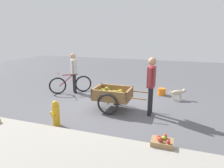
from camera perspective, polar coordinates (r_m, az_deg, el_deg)
ground_plane at (r=6.57m, az=-0.11°, el=-5.99°), size 24.00×24.00×0.00m
curb_strip at (r=3.88m, az=-17.77°, el=-21.45°), size 12.00×2.40×0.12m
fruit_cart at (r=6.04m, az=0.19°, el=-3.45°), size 1.66×0.95×0.70m
vendor_person at (r=5.63m, az=11.29°, el=0.88°), size 0.22×0.59×1.66m
bicycle at (r=7.94m, az=-11.86°, el=-0.06°), size 1.36×1.04×0.85m
cyclist_person at (r=7.83m, az=-10.97°, el=4.13°), size 0.36×0.46×1.56m
dog at (r=7.34m, az=18.56°, el=-2.36°), size 0.61×0.38×0.40m
fire_hydrant at (r=5.23m, az=-15.93°, el=-8.16°), size 0.25×0.25×0.67m
plastic_bucket at (r=7.79m, az=14.18°, el=-2.16°), size 0.30×0.30×0.26m
apple_crate at (r=4.27m, az=14.25°, el=-16.55°), size 0.44×0.32×0.32m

